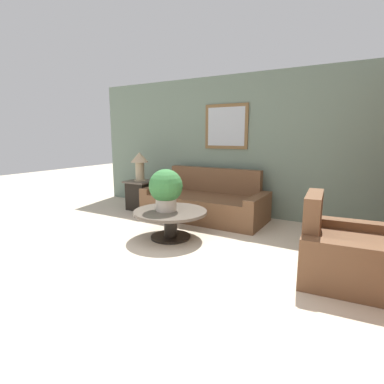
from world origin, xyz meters
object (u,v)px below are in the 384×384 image
coffee_table (170,218)px  side_table (141,195)px  couch_main (205,203)px  table_lamp (140,162)px  armchair (345,253)px  potted_plant_on_table (166,188)px

coffee_table → side_table: (-1.53, 1.15, -0.00)m
couch_main → table_lamp: size_ratio=3.83×
armchair → side_table: bearing=66.9°
side_table → couch_main: bearing=3.3°
couch_main → table_lamp: bearing=-176.7°
side_table → coffee_table: bearing=-37.0°
armchair → couch_main: bearing=55.7°
coffee_table → side_table: 1.91m
couch_main → potted_plant_on_table: potted_plant_on_table is taller
armchair → potted_plant_on_table: (-2.37, 0.08, 0.47)m
coffee_table → table_lamp: bearing=143.0°
couch_main → side_table: (-1.46, -0.08, 0.03)m
potted_plant_on_table → side_table: bearing=141.3°
coffee_table → armchair: bearing=-2.7°
couch_main → table_lamp: (-1.46, -0.08, 0.70)m
coffee_table → couch_main: bearing=93.3°
side_table → potted_plant_on_table: (1.47, -1.18, 0.45)m
couch_main → side_table: couch_main is taller
couch_main → armchair: bearing=-29.4°
table_lamp → armchair: bearing=-18.2°
potted_plant_on_table → coffee_table: bearing=25.9°
armchair → coffee_table: size_ratio=1.04×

